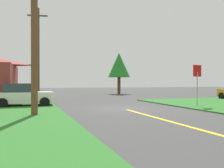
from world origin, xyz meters
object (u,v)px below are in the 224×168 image
at_px(stop_sign, 197,77).
at_px(oak_tree_left, 119,65).
at_px(parked_car_near_building, 23,95).
at_px(utility_pole_near, 34,25).
at_px(utility_pole_mid, 38,54).

height_order(stop_sign, oak_tree_left, oak_tree_left).
height_order(parked_car_near_building, utility_pole_near, utility_pole_near).
relative_size(stop_sign, parked_car_near_building, 0.73).
xyz_separation_m(parked_car_near_building, oak_tree_left, (12.91, 15.21, 3.37)).
bearing_deg(utility_pole_mid, stop_sign, -43.77).
relative_size(utility_pole_near, utility_pole_mid, 1.05).
distance_m(utility_pole_mid, oak_tree_left, 15.35).
height_order(stop_sign, utility_pole_near, utility_pole_near).
bearing_deg(oak_tree_left, parked_car_near_building, -130.33).
bearing_deg(utility_pole_near, oak_tree_left, 59.20).
bearing_deg(utility_pole_mid, utility_pole_near, -93.13).
bearing_deg(oak_tree_left, stop_sign, -94.88).
xyz_separation_m(parked_car_near_building, utility_pole_mid, (1.19, 5.30, 3.53)).
bearing_deg(parked_car_near_building, oak_tree_left, 49.63).
height_order(utility_pole_near, oak_tree_left, utility_pole_near).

